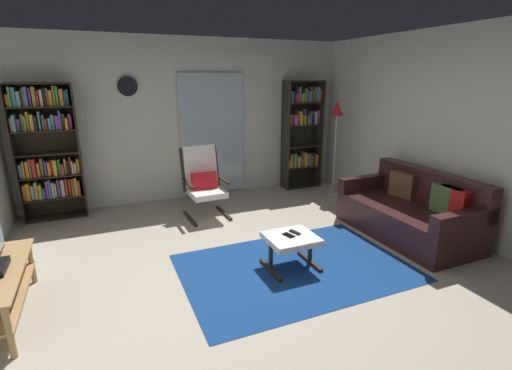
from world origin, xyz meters
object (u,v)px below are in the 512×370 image
Objects in this scene: tv_remote at (295,232)px; floor_lamp_by_shelf at (337,119)px; bookshelf_near_sofa at (302,131)px; cell_phone at (289,235)px; leather_sofa at (411,212)px; wall_clock at (127,86)px; bookshelf_near_tv at (46,148)px; lounge_armchair at (204,180)px; ottoman at (291,242)px.

tv_remote is 2.85m from floor_lamp_by_shelf.
bookshelf_near_sofa is 13.79× the size of cell_phone.
cell_phone is (-1.86, -0.14, 0.07)m from leather_sofa.
bookshelf_near_tv is at bearing -172.27° from wall_clock.
leather_sofa is at bearing -12.87° from tv_remote.
bookshelf_near_tv is 13.30× the size of tv_remote.
floor_lamp_by_shelf reaches higher than cell_phone.
bookshelf_near_tv is at bearing -179.96° from bookshelf_near_sofa.
leather_sofa is at bearing -30.46° from bookshelf_near_tv.
wall_clock is (-1.35, 2.78, 1.47)m from tv_remote.
bookshelf_near_sofa is at bearing 94.42° from leather_sofa.
bookshelf_near_tv is 1.10× the size of leather_sofa.
wall_clock is at bearing 165.51° from floor_lamp_by_shelf.
leather_sofa is 2.11m from floor_lamp_by_shelf.
lounge_armchair reaches higher than tv_remote.
floor_lamp_by_shelf reaches higher than leather_sofa.
bookshelf_near_tv is 3.69m from tv_remote.
leather_sofa reaches higher than ottoman.
leather_sofa is 6.02× the size of wall_clock.
lounge_armchair is 1.96× the size of ottoman.
leather_sofa is 12.13× the size of tv_remote.
cell_phone reaches higher than ottoman.
leather_sofa reaches higher than cell_phone.
cell_phone is at bearing 141.16° from ottoman.
lounge_armchair is 1.98m from ottoman.
wall_clock is at bearing 99.61° from cell_phone.
bookshelf_near_sofa is 1.11× the size of leather_sofa.
lounge_armchair is at bearing -177.86° from floor_lamp_by_shelf.
wall_clock is (-3.19, 0.82, 0.54)m from floor_lamp_by_shelf.
bookshelf_near_sofa is 3.70× the size of ottoman.
wall_clock is (-2.92, 0.16, 0.80)m from bookshelf_near_sofa.
bookshelf_near_sofa reaches higher than cell_phone.
tv_remote is at bearing -120.96° from bookshelf_near_sofa.
leather_sofa is at bearing -92.36° from floor_lamp_by_shelf.
tv_remote is at bearing -46.21° from bookshelf_near_tv.
lounge_armchair is 1.82m from wall_clock.
bookshelf_near_tv reaches higher than cell_phone.
bookshelf_near_sofa is at bearing -3.04° from wall_clock.
tv_remote is 3.42m from wall_clock.
wall_clock reaches higher than leather_sofa.
floor_lamp_by_shelf is (1.92, 2.01, 1.01)m from ottoman.
lounge_armchair is at bearing -46.71° from wall_clock.
wall_clock is (-3.11, 2.68, 1.54)m from leather_sofa.
lounge_armchair is at bearing 141.99° from leather_sofa.
ottoman is at bearing -175.13° from leather_sofa.
bookshelf_near_sofa is at bearing 42.84° from tv_remote.
bookshelf_near_tv reaches higher than tv_remote.
leather_sofa is 1.87m from cell_phone.
floor_lamp_by_shelf is at bearing 87.64° from leather_sofa.
bookshelf_near_sofa is 3.13m from tv_remote.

